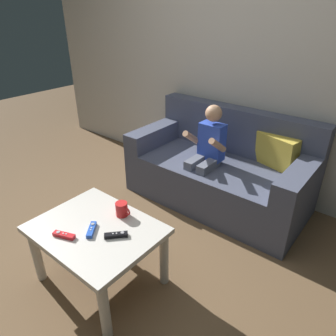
{
  "coord_description": "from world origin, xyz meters",
  "views": [
    {
      "loc": [
        1.41,
        -0.91,
        1.69
      ],
      "look_at": [
        0.1,
        0.71,
        0.59
      ],
      "focal_mm": 33.13,
      "sensor_mm": 36.0,
      "label": 1
    }
  ],
  "objects": [
    {
      "name": "ground_plane",
      "position": [
        0.0,
        0.0,
        0.0
      ],
      "size": [
        10.1,
        10.1,
        0.0
      ],
      "primitive_type": "plane",
      "color": "brown"
    },
    {
      "name": "wall_back",
      "position": [
        0.0,
        1.8,
        1.25
      ],
      "size": [
        5.05,
        0.05,
        2.5
      ],
      "primitive_type": "cube",
      "color": "beige",
      "rests_on": "ground"
    },
    {
      "name": "couch",
      "position": [
        0.18,
        1.41,
        0.3
      ],
      "size": [
        1.64,
        0.8,
        0.84
      ],
      "color": "#474C60",
      "rests_on": "ground"
    },
    {
      "name": "person_seated_on_couch",
      "position": [
        0.11,
        1.23,
        0.54
      ],
      "size": [
        0.31,
        0.38,
        0.94
      ],
      "color": "slate",
      "rests_on": "ground"
    },
    {
      "name": "coffee_table",
      "position": [
        0.09,
        0.0,
        0.38
      ],
      "size": [
        0.78,
        0.61,
        0.45
      ],
      "color": "beige",
      "rests_on": "ground"
    },
    {
      "name": "game_remote_red_near_edge",
      "position": [
        0.01,
        -0.17,
        0.47
      ],
      "size": [
        0.14,
        0.08,
        0.03
      ],
      "color": "red",
      "rests_on": "coffee_table"
    },
    {
      "name": "game_remote_blue_center",
      "position": [
        0.1,
        -0.04,
        0.47
      ],
      "size": [
        0.12,
        0.13,
        0.03
      ],
      "color": "blue",
      "rests_on": "coffee_table"
    },
    {
      "name": "game_remote_black_far_corner",
      "position": [
        0.25,
        0.02,
        0.47
      ],
      "size": [
        0.12,
        0.13,
        0.03
      ],
      "color": "black",
      "rests_on": "coffee_table"
    },
    {
      "name": "coffee_mug",
      "position": [
        0.13,
        0.2,
        0.5
      ],
      "size": [
        0.12,
        0.08,
        0.09
      ],
      "color": "red",
      "rests_on": "coffee_table"
    }
  ]
}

